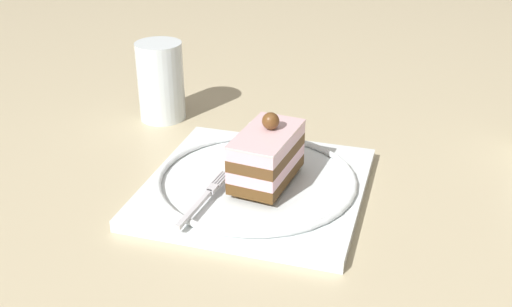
% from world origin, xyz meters
% --- Properties ---
extents(ground_plane, '(2.40, 2.40, 0.00)m').
position_xyz_m(ground_plane, '(0.00, 0.00, 0.00)').
color(ground_plane, tan).
extents(dessert_plate, '(0.30, 0.30, 0.02)m').
position_xyz_m(dessert_plate, '(0.01, -0.03, 0.01)').
color(dessert_plate, white).
rests_on(dessert_plate, ground_plane).
extents(cake_slice, '(0.11, 0.07, 0.08)m').
position_xyz_m(cake_slice, '(0.01, -0.01, 0.05)').
color(cake_slice, '#573819').
rests_on(cake_slice, dessert_plate).
extents(whipped_cream_dollop, '(0.04, 0.04, 0.03)m').
position_xyz_m(whipped_cream_dollop, '(-0.07, -0.06, 0.04)').
color(whipped_cream_dollop, white).
rests_on(whipped_cream_dollop, dessert_plate).
extents(fork, '(0.12, 0.02, 0.00)m').
position_xyz_m(fork, '(0.08, -0.05, 0.02)').
color(fork, silver).
rests_on(fork, dessert_plate).
extents(drink_glass_near, '(0.07, 0.07, 0.12)m').
position_xyz_m(drink_glass_near, '(-0.11, -0.26, 0.05)').
color(drink_glass_near, silver).
rests_on(drink_glass_near, ground_plane).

